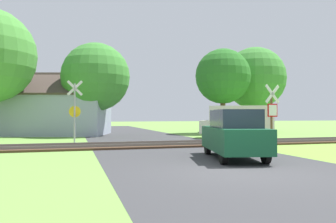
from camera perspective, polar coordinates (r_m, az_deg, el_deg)
ground_plane at (r=9.56m, az=12.58°, el=-10.14°), size 160.00×160.00×0.00m
road_asphalt at (r=11.33m, az=7.65°, el=-8.66°), size 7.38×80.00×0.01m
rail_track at (r=17.01m, az=-0.68°, el=-5.83°), size 60.00×2.60×0.22m
stop_sign_near at (r=15.78m, az=17.65°, el=-0.20°), size 0.86×0.22×3.00m
crossing_sign_far at (r=19.03m, az=-15.94°, el=0.55°), size 0.87×0.19×3.56m
house at (r=28.53m, az=-18.79°, el=-0.26°), size 9.79×8.41×5.15m
tree_far at (r=33.69m, az=14.85°, el=5.64°), size 6.08×6.08×8.35m
tree_center at (r=26.61m, az=-12.47°, el=5.87°), size 5.38×5.38×7.32m
tree_right at (r=29.66m, az=9.52°, el=6.04°), size 4.89×4.89×7.53m
mail_truck at (r=23.01m, az=12.27°, el=-1.55°), size 5.15×4.12×2.24m
parked_car at (r=12.15m, az=11.39°, el=-3.89°), size 2.46×4.26×1.78m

